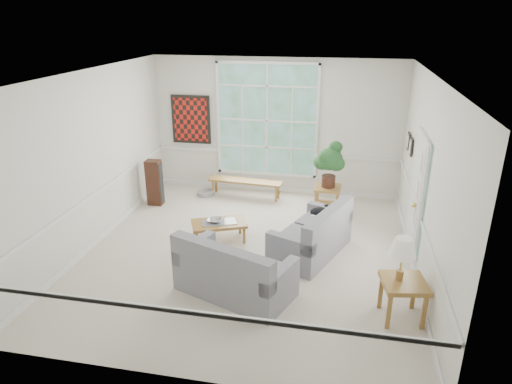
% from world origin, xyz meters
% --- Properties ---
extents(floor, '(5.50, 6.00, 0.01)m').
position_xyz_m(floor, '(0.00, 0.00, -0.01)').
color(floor, beige).
rests_on(floor, ground).
extents(ceiling, '(5.50, 6.00, 0.02)m').
position_xyz_m(ceiling, '(0.00, 0.00, 3.00)').
color(ceiling, white).
rests_on(ceiling, ground).
extents(wall_back, '(5.50, 0.02, 3.00)m').
position_xyz_m(wall_back, '(0.00, 3.00, 1.50)').
color(wall_back, silver).
rests_on(wall_back, ground).
extents(wall_front, '(5.50, 0.02, 3.00)m').
position_xyz_m(wall_front, '(0.00, -3.00, 1.50)').
color(wall_front, silver).
rests_on(wall_front, ground).
extents(wall_left, '(0.02, 6.00, 3.00)m').
position_xyz_m(wall_left, '(-2.75, 0.00, 1.50)').
color(wall_left, silver).
rests_on(wall_left, ground).
extents(wall_right, '(0.02, 6.00, 3.00)m').
position_xyz_m(wall_right, '(2.75, 0.00, 1.50)').
color(wall_right, silver).
rests_on(wall_right, ground).
extents(window_back, '(2.30, 0.08, 2.40)m').
position_xyz_m(window_back, '(-0.20, 2.96, 1.65)').
color(window_back, white).
rests_on(window_back, wall_back).
extents(entry_door, '(0.08, 0.90, 2.10)m').
position_xyz_m(entry_door, '(2.71, 0.60, 1.05)').
color(entry_door, white).
rests_on(entry_door, floor).
extents(door_sidelight, '(0.08, 0.26, 1.90)m').
position_xyz_m(door_sidelight, '(2.71, -0.03, 1.15)').
color(door_sidelight, white).
rests_on(door_sidelight, wall_right).
extents(wall_art, '(0.90, 0.06, 1.10)m').
position_xyz_m(wall_art, '(-1.95, 2.95, 1.60)').
color(wall_art, maroon).
rests_on(wall_art, wall_back).
extents(wall_frame_near, '(0.04, 0.26, 0.32)m').
position_xyz_m(wall_frame_near, '(2.71, 1.75, 1.55)').
color(wall_frame_near, black).
rests_on(wall_frame_near, wall_right).
extents(wall_frame_far, '(0.04, 0.26, 0.32)m').
position_xyz_m(wall_frame_far, '(2.71, 2.15, 1.55)').
color(wall_frame_far, black).
rests_on(wall_frame_far, wall_right).
extents(loveseat_right, '(1.37, 1.80, 0.87)m').
position_xyz_m(loveseat_right, '(1.05, 0.19, 0.43)').
color(loveseat_right, gray).
rests_on(loveseat_right, floor).
extents(loveseat_front, '(1.86, 1.41, 0.90)m').
position_xyz_m(loveseat_front, '(0.07, -1.21, 0.45)').
color(loveseat_front, gray).
rests_on(loveseat_front, floor).
extents(coffee_table, '(1.09, 0.87, 0.36)m').
position_xyz_m(coffee_table, '(-0.60, 0.34, 0.18)').
color(coffee_table, olive).
rests_on(coffee_table, floor).
extents(pewter_bowl, '(0.32, 0.32, 0.08)m').
position_xyz_m(pewter_bowl, '(-0.68, 0.33, 0.40)').
color(pewter_bowl, gray).
rests_on(pewter_bowl, coffee_table).
extents(window_bench, '(1.68, 0.45, 0.39)m').
position_xyz_m(window_bench, '(-0.60, 2.50, 0.19)').
color(window_bench, olive).
rests_on(window_bench, floor).
extents(end_table, '(0.54, 0.54, 0.53)m').
position_xyz_m(end_table, '(1.23, 2.07, 0.27)').
color(end_table, olive).
rests_on(end_table, floor).
extents(houseplant, '(0.56, 0.56, 0.96)m').
position_xyz_m(houseplant, '(1.24, 2.07, 1.01)').
color(houseplant, '#215024').
rests_on(houseplant, end_table).
extents(side_table, '(0.65, 0.65, 0.58)m').
position_xyz_m(side_table, '(2.40, -1.37, 0.29)').
color(side_table, olive).
rests_on(side_table, floor).
extents(table_lamp, '(0.41, 0.41, 0.61)m').
position_xyz_m(table_lamp, '(2.33, -1.35, 0.88)').
color(table_lamp, white).
rests_on(table_lamp, side_table).
extents(pet_bed, '(0.41, 0.41, 0.12)m').
position_xyz_m(pet_bed, '(-1.50, 2.42, 0.06)').
color(pet_bed, gray).
rests_on(pet_bed, floor).
extents(floor_speaker, '(0.31, 0.25, 0.98)m').
position_xyz_m(floor_speaker, '(-2.40, 1.71, 0.49)').
color(floor_speaker, '#381C13').
rests_on(floor_speaker, floor).
extents(cat, '(0.47, 0.47, 0.18)m').
position_xyz_m(cat, '(1.18, 0.75, 0.54)').
color(cat, black).
rests_on(cat, loveseat_right).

